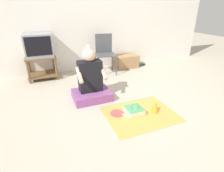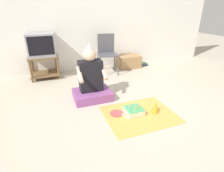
# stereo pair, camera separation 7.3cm
# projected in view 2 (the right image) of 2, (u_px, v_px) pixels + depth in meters

# --- Properties ---
(ground_plane) EXTENTS (16.00, 16.00, 0.00)m
(ground_plane) POSITION_uv_depth(u_px,v_px,m) (137.00, 113.00, 2.58)
(ground_plane) COLOR #BCB29E
(wall_back) EXTENTS (6.40, 0.06, 2.55)m
(wall_back) POSITION_uv_depth(u_px,v_px,m) (93.00, 15.00, 4.01)
(wall_back) COLOR white
(wall_back) RESTS_ON ground_plane
(tv_stand) EXTENTS (0.60, 0.50, 0.49)m
(tv_stand) POSITION_uv_depth(u_px,v_px,m) (44.00, 65.00, 3.79)
(tv_stand) COLOR brown
(tv_stand) RESTS_ON ground_plane
(tv) EXTENTS (0.54, 0.46, 0.47)m
(tv) POSITION_uv_depth(u_px,v_px,m) (41.00, 45.00, 3.62)
(tv) COLOR #99999E
(tv) RESTS_ON tv_stand
(folding_chair) EXTENTS (0.50, 0.48, 0.88)m
(folding_chair) POSITION_uv_depth(u_px,v_px,m) (107.00, 51.00, 4.02)
(folding_chair) COLOR #4C4C51
(folding_chair) RESTS_ON ground_plane
(cardboard_box_stack) EXTENTS (0.56, 0.40, 0.31)m
(cardboard_box_stack) POSITION_uv_depth(u_px,v_px,m) (128.00, 61.00, 4.51)
(cardboard_box_stack) COLOR #A87F51
(cardboard_box_stack) RESTS_ON ground_plane
(book_pile) EXTENTS (0.20, 0.14, 0.07)m
(book_pile) POSITION_uv_depth(u_px,v_px,m) (143.00, 64.00, 4.72)
(book_pile) COLOR #333338
(book_pile) RESTS_ON ground_plane
(person_seated) EXTENTS (0.62, 0.48, 0.93)m
(person_seated) POSITION_uv_depth(u_px,v_px,m) (91.00, 82.00, 2.90)
(person_seated) COLOR #8C4C8C
(person_seated) RESTS_ON ground_plane
(party_cloth) EXTENTS (1.01, 0.80, 0.01)m
(party_cloth) POSITION_uv_depth(u_px,v_px,m) (140.00, 114.00, 2.54)
(party_cloth) COLOR #EFA84C
(party_cloth) RESTS_ON ground_plane
(birthday_cake) EXTENTS (0.25, 0.25, 0.15)m
(birthday_cake) POSITION_uv_depth(u_px,v_px,m) (134.00, 111.00, 2.54)
(birthday_cake) COLOR #F4E0C6
(birthday_cake) RESTS_ON party_cloth
(party_hat_blue) EXTENTS (0.11, 0.11, 0.17)m
(party_hat_blue) POSITION_uv_depth(u_px,v_px,m) (155.00, 107.00, 2.56)
(party_hat_blue) COLOR gold
(party_hat_blue) RESTS_ON party_cloth
(paper_plate) EXTENTS (0.19, 0.19, 0.01)m
(paper_plate) POSITION_uv_depth(u_px,v_px,m) (117.00, 113.00, 2.55)
(paper_plate) COLOR #D84C4C
(paper_plate) RESTS_ON party_cloth
(plastic_spoon_near) EXTENTS (0.06, 0.14, 0.01)m
(plastic_spoon_near) POSITION_uv_depth(u_px,v_px,m) (123.00, 115.00, 2.50)
(plastic_spoon_near) COLOR white
(plastic_spoon_near) RESTS_ON party_cloth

